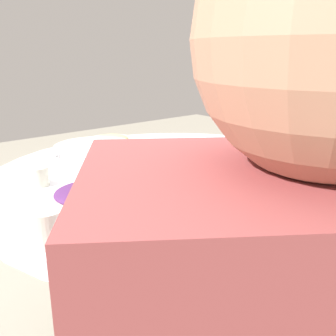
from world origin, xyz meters
TOP-DOWN VIEW (x-y plane):
  - round_dining_table at (0.00, 0.00)m, footprint 1.19×1.19m
  - rice_bowl at (-0.11, -0.35)m, footprint 0.29×0.29m
  - soup_bowl at (-0.17, 0.24)m, footprint 0.29×0.26m
  - dish_noodles at (0.04, 0.47)m, footprint 0.20×0.20m
  - dish_shrimp at (0.34, 0.05)m, footprint 0.23×0.23m
  - dish_tofu_braise at (0.28, -0.34)m, footprint 0.25×0.25m
  - dish_eggplant at (-0.35, -0.05)m, footprint 0.22×0.22m
  - green_bottle at (0.47, -0.16)m, footprint 0.07×0.07m
  - tea_cup_near at (-0.51, -0.18)m, footprint 0.07×0.07m
  - tea_cup_far at (-0.39, 0.17)m, footprint 0.07×0.07m

SIDE VIEW (x-z plane):
  - round_dining_table at x=0.00m, z-range 0.24..0.96m
  - dish_noodles at x=0.04m, z-range 0.72..0.76m
  - dish_tofu_braise at x=0.28m, z-range 0.72..0.76m
  - dish_shrimp at x=0.34m, z-range 0.72..0.76m
  - dish_eggplant at x=-0.35m, z-range 0.72..0.77m
  - tea_cup_far at x=-0.39m, z-range 0.72..0.78m
  - soup_bowl at x=-0.17m, z-range 0.72..0.79m
  - tea_cup_near at x=-0.51m, z-range 0.72..0.80m
  - rice_bowl at x=-0.11m, z-range 0.72..0.81m
  - green_bottle at x=0.47m, z-range 0.70..0.99m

